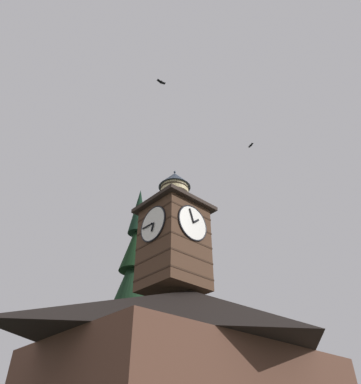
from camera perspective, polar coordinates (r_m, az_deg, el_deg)
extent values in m
pyramid|color=black|center=(19.74, 1.74, -20.12)|extent=(14.71, 10.23, 3.28)
cube|color=#4C3323|center=(21.43, -1.09, -9.20)|extent=(3.24, 3.24, 5.24)
cube|color=#352318|center=(20.66, -1.15, -14.20)|extent=(3.28, 3.28, 0.10)
cube|color=#352318|center=(21.02, -1.12, -11.69)|extent=(3.28, 3.28, 0.10)
cube|color=#352318|center=(21.42, -1.09, -9.27)|extent=(3.28, 3.28, 0.10)
cube|color=#352318|center=(21.85, -1.06, -6.94)|extent=(3.28, 3.28, 0.10)
cube|color=#352318|center=(22.32, -1.04, -4.70)|extent=(3.28, 3.28, 0.10)
cylinder|color=white|center=(20.86, 1.95, -5.04)|extent=(2.20, 0.10, 2.20)
torus|color=black|center=(20.84, 2.00, -5.01)|extent=(2.30, 0.10, 2.30)
cube|color=black|center=(21.01, 2.56, -4.72)|extent=(0.50, 0.04, 0.44)
cube|color=black|center=(20.92, 1.83, -3.79)|extent=(0.37, 0.04, 0.88)
sphere|color=black|center=(20.79, 2.16, -4.93)|extent=(0.10, 0.10, 0.10)
cylinder|color=white|center=(21.00, -4.45, -5.17)|extent=(0.10, 2.20, 2.20)
torus|color=black|center=(20.99, -4.50, -5.15)|extent=(0.10, 2.30, 2.30)
cube|color=black|center=(20.77, -4.56, -5.63)|extent=(0.04, 0.28, 0.56)
cube|color=black|center=(21.26, -5.42, -5.54)|extent=(0.04, 0.90, 0.10)
sphere|color=black|center=(20.95, -4.69, -5.07)|extent=(0.10, 0.10, 0.10)
cube|color=#2D231E|center=(22.73, -1.02, -2.94)|extent=(3.94, 3.94, 0.25)
cylinder|color=#D1BC84|center=(23.24, -0.99, -0.94)|extent=(1.86, 1.86, 1.65)
cylinder|color=#2D2319|center=(22.91, -1.01, -2.23)|extent=(1.92, 1.92, 0.10)
cylinder|color=#2D2319|center=(23.13, -1.00, -1.36)|extent=(1.92, 1.92, 0.10)
cylinder|color=#2D2319|center=(23.36, -0.99, -0.52)|extent=(1.92, 1.92, 0.10)
cylinder|color=#2D2319|center=(23.59, -0.98, 0.31)|extent=(1.92, 1.92, 0.10)
cone|color=#2D3847|center=(24.06, -0.96, 1.91)|extent=(2.16, 2.16, 1.22)
sphere|color=#424C5B|center=(24.49, -0.94, 3.25)|extent=(0.16, 0.16, 0.16)
cone|color=black|center=(26.00, -8.80, -27.79)|extent=(4.91, 4.91, 4.73)
cone|color=black|center=(26.66, -8.07, -19.88)|extent=(4.08, 4.08, 5.66)
cone|color=#17311C|center=(27.54, -7.57, -13.93)|extent=(3.26, 3.26, 5.09)
cone|color=black|center=(28.62, -7.15, -8.70)|extent=(2.43, 2.43, 4.19)
cone|color=black|center=(30.18, -6.71, -3.05)|extent=(1.60, 1.60, 4.30)
cone|color=black|center=(27.80, 2.17, -26.68)|extent=(4.09, 4.09, 2.95)
cone|color=black|center=(28.13, 2.08, -22.73)|extent=(3.26, 3.26, 3.00)
cone|color=#12331C|center=(28.55, 2.00, -19.17)|extent=(2.43, 2.43, 2.77)
cone|color=black|center=(29.16, 1.92, -15.24)|extent=(1.60, 1.60, 3.04)
sphere|color=silver|center=(65.87, -17.02, -23.41)|extent=(2.24, 2.24, 2.24)
ellipsoid|color=black|center=(25.77, -3.14, 17.32)|extent=(0.18, 0.28, 0.14)
cube|color=black|center=(25.72, -3.46, 17.47)|extent=(0.34, 0.23, 0.12)
cube|color=black|center=(25.82, -2.81, 17.17)|extent=(0.34, 0.23, 0.12)
ellipsoid|color=black|center=(29.52, 11.28, 7.40)|extent=(0.24, 0.18, 0.12)
cube|color=black|center=(29.61, 11.13, 7.24)|extent=(0.23, 0.32, 0.05)
cube|color=black|center=(29.44, 11.43, 7.57)|extent=(0.23, 0.32, 0.05)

